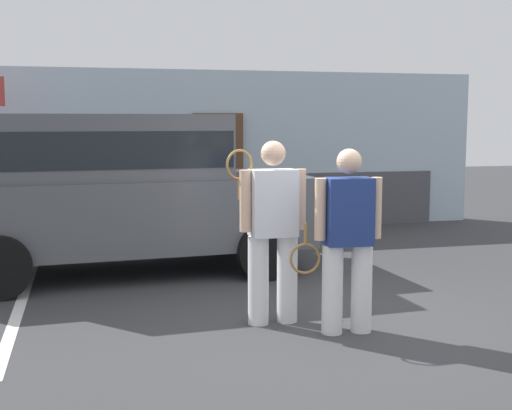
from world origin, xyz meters
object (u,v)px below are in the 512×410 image
tennis_player_woman (347,239)px  parked_suv (120,185)px  tennis_player_man (273,229)px  potted_plant_by_porch (343,210)px

tennis_player_woman → parked_suv: bearing=-55.0°
parked_suv → tennis_player_woman: parked_suv is taller
parked_suv → tennis_player_man: bearing=-66.8°
parked_suv → tennis_player_man: 2.95m
tennis_player_man → potted_plant_by_porch: bearing=-120.2°
parked_suv → tennis_player_woman: size_ratio=2.73×
potted_plant_by_porch → tennis_player_woman: bearing=-111.1°
tennis_player_man → potted_plant_by_porch: size_ratio=2.28×
parked_suv → potted_plant_by_porch: size_ratio=6.00×
tennis_player_man → tennis_player_woman: tennis_player_man is taller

